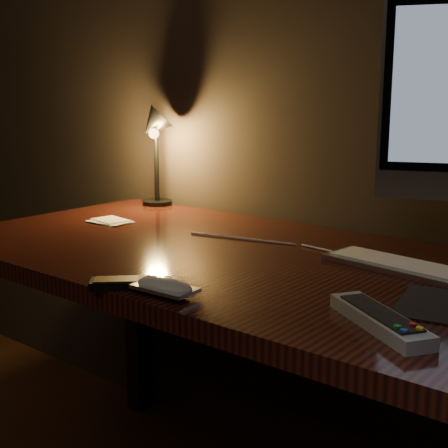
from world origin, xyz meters
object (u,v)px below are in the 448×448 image
Objects in this scene: keyboard at (419,269)px; media_remote at (125,283)px; tv_remote at (380,319)px; desk_lamp at (154,138)px; desk at (275,304)px; mouse at (165,289)px.

media_remote reaches higher than keyboard.
tv_remote is (0.07, -0.33, 0.00)m from keyboard.
tv_remote is 1.17m from desk_lamp.
desk_lamp is at bearing 159.37° from desk.
tv_remote is at bearing -13.66° from desk_lamp.
mouse is 0.37× the size of desk_lamp.
mouse is (0.02, -0.39, 0.14)m from desk.
desk_lamp is (-0.56, 0.64, 0.21)m from media_remote.
desk is 3.94× the size of keyboard.
media_remote is at bearing -172.68° from mouse.
mouse is 0.55× the size of tv_remote.
desk_lamp reaches higher than keyboard.
media_remote is at bearing -99.00° from desk.
media_remote is (-0.39, -0.44, 0.00)m from keyboard.
keyboard is 1.26× the size of desk_lamp.
desk_lamp reaches higher than tv_remote.
desk_lamp reaches higher than media_remote.
keyboard is at bearing 1.78° from desk_lamp.
desk_lamp is at bearing 88.07° from media_remote.
desk is 4.97× the size of desk_lamp.
mouse is at bearing -33.59° from media_remote.
media_remote is (-0.09, -0.01, -0.00)m from mouse.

